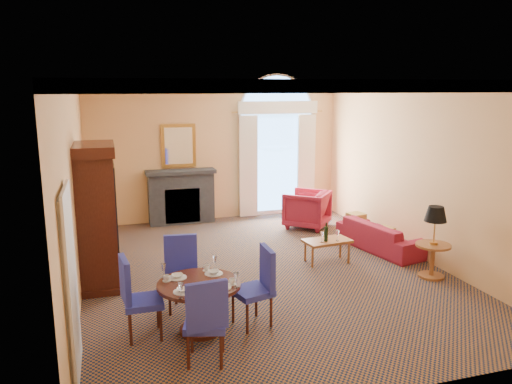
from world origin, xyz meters
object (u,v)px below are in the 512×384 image
object	(u,v)px
sofa	(381,236)
side_table	(434,233)
coffee_table	(327,241)
armoire	(97,218)
dining_table	(199,295)
armchair	(307,209)

from	to	relation	value
sofa	side_table	xyz separation A→B (m)	(0.05, -1.54, 0.49)
sofa	coffee_table	xyz separation A→B (m)	(-1.33, -0.38, 0.12)
armoire	dining_table	bearing A→B (deg)	-59.12
sofa	armchair	world-z (taller)	armchair
sofa	side_table	distance (m)	1.62
armchair	coffee_table	xyz separation A→B (m)	(-0.55, -2.28, -0.02)
dining_table	coffee_table	size ratio (longest dim) A/B	1.22
armoire	coffee_table	bearing A→B (deg)	-2.16
armchair	coffee_table	distance (m)	2.34
armoire	dining_table	world-z (taller)	armoire
coffee_table	dining_table	bearing A→B (deg)	-151.15
sofa	coffee_table	distance (m)	1.39
armchair	side_table	bearing A→B (deg)	54.37
dining_table	side_table	bearing A→B (deg)	10.71
dining_table	coffee_table	bearing A→B (deg)	35.67
armchair	side_table	distance (m)	3.56
dining_table	armchair	xyz separation A→B (m)	(3.24, 4.21, -0.09)
dining_table	coffee_table	distance (m)	3.32
side_table	coffee_table	bearing A→B (deg)	139.93
armchair	sofa	bearing A→B (deg)	63.20
coffee_table	side_table	size ratio (longest dim) A/B	0.74
armoire	sofa	size ratio (longest dim) A/B	1.19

